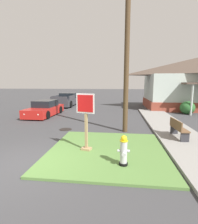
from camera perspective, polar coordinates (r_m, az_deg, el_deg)
name	(u,v)px	position (r m, az deg, el deg)	size (l,w,h in m)	color
ground_plane	(29,165)	(6.38, -21.81, -15.64)	(160.00, 160.00, 0.00)	#3D3D3F
grass_corner_patch	(107,150)	(6.99, 2.61, -12.37)	(4.42, 4.64, 0.08)	#567F3D
sidewalk_strip	(171,129)	(10.82, 22.50, -5.12)	(2.20, 14.45, 0.12)	gray
fire_hydrant	(124,151)	(5.62, 8.03, -12.54)	(0.38, 0.34, 0.97)	black
stop_sign	(86,123)	(6.63, -4.28, -3.58)	(0.71, 0.37, 2.18)	#A3845B
manhole_cover	(66,129)	(10.29, -10.86, -5.59)	(0.70, 0.70, 0.02)	black
parked_sedan_red	(45,109)	(15.09, -17.24, 0.95)	(1.92, 4.41, 1.25)	red
pickup_truck_charcoal	(66,101)	(21.18, -10.58, 3.69)	(2.17, 5.25, 1.48)	#38383D
street_bench	(178,128)	(8.93, 24.39, -4.75)	(0.50, 1.43, 0.85)	brown
utility_pole	(127,31)	(9.81, 9.24, 24.66)	(1.32, 0.26, 10.08)	#4C3823
shrub_near_porch	(187,108)	(16.88, 26.86, 1.27)	(1.22, 1.22, 1.12)	#2B612D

